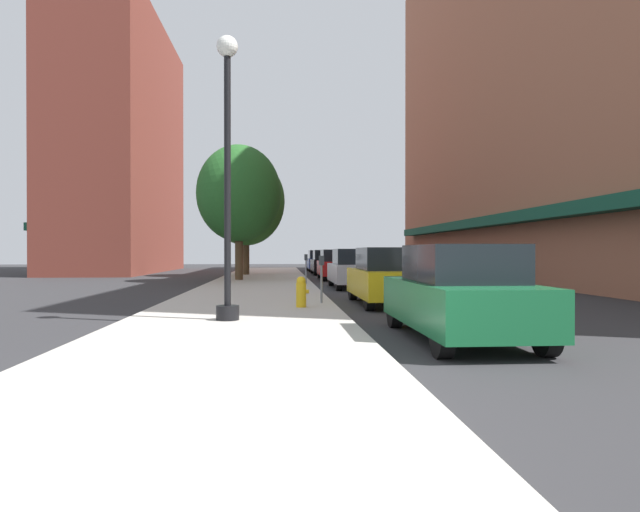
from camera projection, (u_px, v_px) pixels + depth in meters
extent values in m
plane|color=#2D2D30|center=(352.00, 287.00, 23.43)|extent=(90.00, 90.00, 0.00)
cube|color=#B7B2A8|center=(259.00, 285.00, 24.12)|extent=(4.80, 50.00, 0.12)
cube|color=#9E6047|center=(551.00, 54.00, 28.15)|extent=(6.00, 40.00, 23.68)
cube|color=#144C38|center=(488.00, 222.00, 27.97)|extent=(0.90, 34.00, 0.50)
cube|color=brown|center=(122.00, 148.00, 41.17)|extent=(6.00, 18.00, 18.88)
cube|color=#144C38|center=(77.00, 231.00, 40.97)|extent=(0.90, 15.30, 0.50)
cylinder|color=black|center=(228.00, 313.00, 11.28)|extent=(0.48, 0.48, 0.30)
cylinder|color=black|center=(227.00, 181.00, 11.25)|extent=(0.14, 0.14, 5.20)
sphere|color=silver|center=(227.00, 46.00, 11.23)|extent=(0.44, 0.44, 0.44)
cylinder|color=gold|center=(301.00, 295.00, 13.89)|extent=(0.26, 0.26, 0.62)
sphere|color=gold|center=(301.00, 281.00, 13.88)|extent=(0.24, 0.24, 0.24)
cylinder|color=gold|center=(307.00, 292.00, 13.90)|extent=(0.12, 0.10, 0.10)
cylinder|color=slate|center=(321.00, 284.00, 15.03)|extent=(0.06, 0.06, 1.05)
cube|color=#33383D|center=(321.00, 260.00, 15.03)|extent=(0.14, 0.09, 0.26)
cylinder|color=slate|center=(306.00, 272.00, 23.77)|extent=(0.06, 0.06, 1.05)
cube|color=#33383D|center=(306.00, 257.00, 23.77)|extent=(0.14, 0.09, 0.26)
cylinder|color=#4C3823|center=(246.00, 252.00, 33.86)|extent=(0.40, 0.40, 2.78)
ellipsoid|color=#2D6B28|center=(246.00, 201.00, 33.84)|extent=(4.82, 4.82, 5.54)
cylinder|color=#4C3823|center=(239.00, 252.00, 27.59)|extent=(0.40, 0.40, 2.79)
ellipsoid|color=#235B23|center=(239.00, 193.00, 27.57)|extent=(4.28, 4.28, 4.92)
cylinder|color=black|center=(395.00, 312.00, 11.00)|extent=(0.22, 0.64, 0.64)
cylinder|color=black|center=(470.00, 311.00, 11.12)|extent=(0.22, 0.64, 0.64)
cylinder|color=black|center=(442.00, 336.00, 7.81)|extent=(0.22, 0.64, 0.64)
cylinder|color=black|center=(546.00, 335.00, 7.93)|extent=(0.22, 0.64, 0.64)
cube|color=#196638|center=(458.00, 303.00, 9.46)|extent=(1.80, 4.30, 0.76)
cube|color=black|center=(461.00, 263.00, 9.31)|extent=(1.56, 2.20, 0.64)
cylinder|color=black|center=(353.00, 290.00, 17.29)|extent=(0.22, 0.64, 0.64)
cylinder|color=black|center=(401.00, 290.00, 17.41)|extent=(0.22, 0.64, 0.64)
cylinder|color=black|center=(369.00, 299.00, 14.10)|extent=(0.22, 0.64, 0.64)
cylinder|color=black|center=(428.00, 298.00, 14.22)|extent=(0.22, 0.64, 0.64)
cube|color=gold|center=(387.00, 283.00, 15.75)|extent=(1.80, 4.30, 0.76)
cube|color=black|center=(388.00, 259.00, 15.60)|extent=(1.56, 2.20, 0.64)
cylinder|color=black|center=(331.00, 279.00, 24.52)|extent=(0.22, 0.64, 0.64)
cylinder|color=black|center=(365.00, 279.00, 24.64)|extent=(0.22, 0.64, 0.64)
cylinder|color=black|center=(339.00, 283.00, 21.33)|extent=(0.22, 0.64, 0.64)
cylinder|color=black|center=(378.00, 283.00, 21.45)|extent=(0.22, 0.64, 0.64)
cube|color=#B2B2BA|center=(353.00, 273.00, 22.98)|extent=(1.80, 4.30, 0.76)
cube|color=black|center=(353.00, 257.00, 22.83)|extent=(1.56, 2.20, 0.64)
cylinder|color=black|center=(320.00, 273.00, 31.51)|extent=(0.22, 0.64, 0.64)
cylinder|color=black|center=(346.00, 273.00, 31.62)|extent=(0.22, 0.64, 0.64)
cylinder|color=black|center=(324.00, 275.00, 28.32)|extent=(0.22, 0.64, 0.64)
cylinder|color=black|center=(354.00, 275.00, 28.43)|extent=(0.22, 0.64, 0.64)
cube|color=red|center=(336.00, 268.00, 29.97)|extent=(1.80, 4.30, 0.76)
cube|color=black|center=(336.00, 255.00, 29.81)|extent=(1.56, 2.20, 0.64)
cylinder|color=black|center=(312.00, 269.00, 38.42)|extent=(0.22, 0.64, 0.64)
cylinder|color=black|center=(334.00, 269.00, 38.54)|extent=(0.22, 0.64, 0.64)
cylinder|color=black|center=(315.00, 271.00, 35.23)|extent=(0.22, 0.64, 0.64)
cylinder|color=black|center=(339.00, 270.00, 35.35)|extent=(0.22, 0.64, 0.64)
cube|color=black|center=(325.00, 265.00, 36.88)|extent=(1.80, 4.30, 0.76)
cube|color=black|center=(325.00, 255.00, 36.73)|extent=(1.56, 2.20, 0.64)
cylinder|color=black|center=(308.00, 267.00, 44.05)|extent=(0.22, 0.64, 0.64)
cylinder|color=black|center=(327.00, 267.00, 44.17)|extent=(0.22, 0.64, 0.64)
cylinder|color=black|center=(310.00, 268.00, 40.86)|extent=(0.22, 0.64, 0.64)
cylinder|color=black|center=(331.00, 268.00, 40.98)|extent=(0.22, 0.64, 0.64)
cube|color=#1E389E|center=(319.00, 263.00, 42.51)|extent=(1.80, 4.30, 0.76)
cube|color=black|center=(319.00, 254.00, 42.36)|extent=(1.56, 2.20, 0.64)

